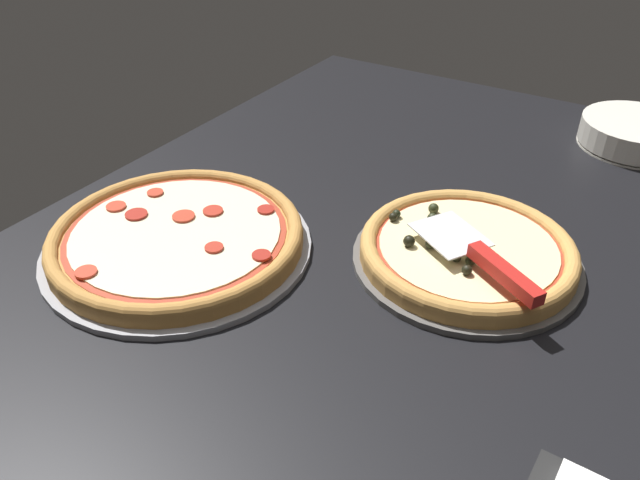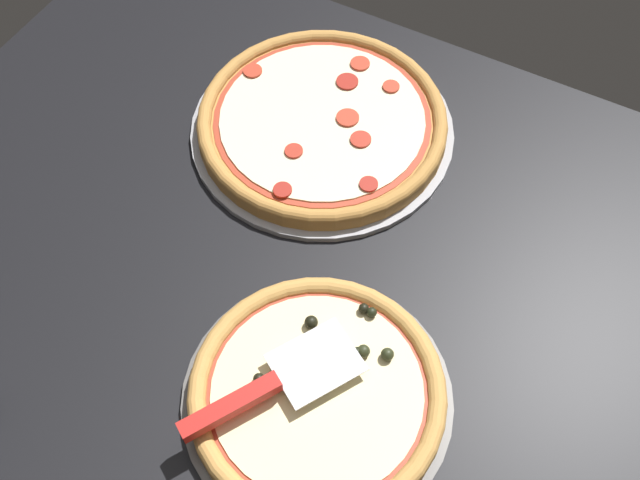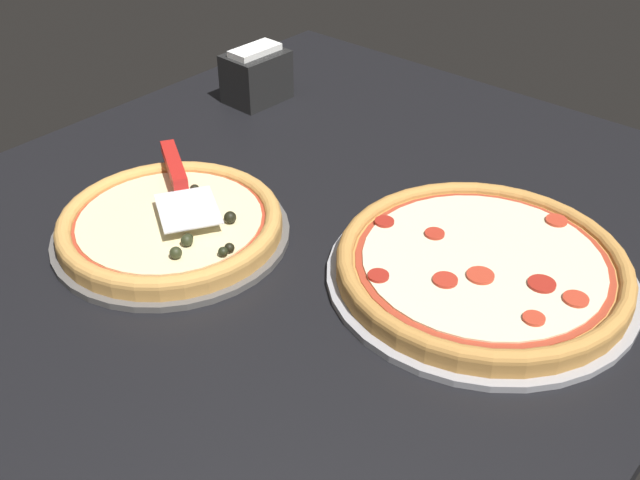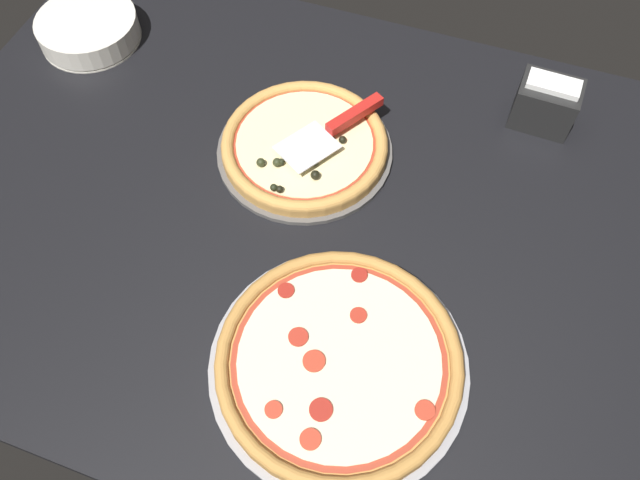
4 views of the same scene
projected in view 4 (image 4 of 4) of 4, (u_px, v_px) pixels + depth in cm
name	position (u px, v px, depth cm)	size (l,w,h in cm)	color
ground_plane	(294.00, 211.00, 119.68)	(154.35, 111.86, 3.60)	black
pizza_pan_front	(305.00, 151.00, 124.38)	(34.98, 34.98, 1.00)	#565451
pizza_front	(305.00, 144.00, 122.62)	(32.88, 32.88, 4.08)	#C68E47
pizza_pan_back	(339.00, 366.00, 101.17)	(42.29, 42.29, 1.00)	#939399
pizza_back	(339.00, 361.00, 99.32)	(39.75, 39.75, 3.25)	#B77F3D
serving_spatula	(342.00, 123.00, 121.17)	(16.88, 23.14, 2.00)	silver
plate_stack	(89.00, 29.00, 139.60)	(22.31, 22.31, 5.60)	silver
napkin_holder	(546.00, 103.00, 124.76)	(12.22, 9.31, 10.94)	black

